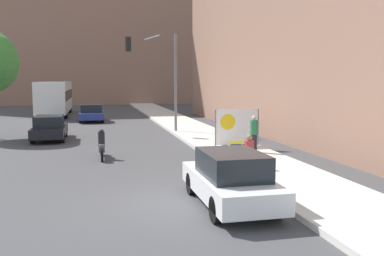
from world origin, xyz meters
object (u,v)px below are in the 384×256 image
(pedestrian_behind, at_px, (225,128))
(parked_car_curbside, at_px, (231,179))
(city_bus_on_road, at_px, (55,96))
(seated_protester, at_px, (249,151))
(car_on_road_nearest, at_px, (50,128))
(car_on_road_midblock, at_px, (92,113))
(jogger_on_sidewalk, at_px, (254,134))
(traffic_light_pole, at_px, (159,66))
(motorcycle_on_road, at_px, (102,146))
(protest_banner, at_px, (237,127))

(pedestrian_behind, distance_m, parked_car_curbside, 9.36)
(pedestrian_behind, height_order, city_bus_on_road, city_bus_on_road)
(seated_protester, relative_size, city_bus_on_road, 0.11)
(parked_car_curbside, xyz_separation_m, car_on_road_nearest, (-5.90, 14.13, -0.04))
(pedestrian_behind, relative_size, car_on_road_midblock, 0.40)
(parked_car_curbside, height_order, city_bus_on_road, city_bus_on_road)
(car_on_road_nearest, bearing_deg, parked_car_curbside, -67.33)
(jogger_on_sidewalk, xyz_separation_m, city_bus_on_road, (-10.32, 24.29, 0.83))
(seated_protester, height_order, traffic_light_pole, traffic_light_pole)
(traffic_light_pole, distance_m, city_bus_on_road, 17.77)
(pedestrian_behind, height_order, parked_car_curbside, pedestrian_behind)
(seated_protester, bearing_deg, traffic_light_pole, 97.46)
(motorcycle_on_road, bearing_deg, jogger_on_sidewalk, -7.42)
(jogger_on_sidewalk, height_order, protest_banner, protest_banner)
(seated_protester, bearing_deg, car_on_road_midblock, 105.02)
(jogger_on_sidewalk, distance_m, pedestrian_behind, 2.15)
(jogger_on_sidewalk, bearing_deg, city_bus_on_road, -70.01)
(protest_banner, bearing_deg, parked_car_curbside, -109.87)
(motorcycle_on_road, bearing_deg, traffic_light_pole, 64.26)
(parked_car_curbside, height_order, motorcycle_on_road, parked_car_curbside)
(seated_protester, distance_m, traffic_light_pole, 12.15)
(pedestrian_behind, height_order, traffic_light_pole, traffic_light_pole)
(seated_protester, bearing_deg, car_on_road_nearest, 126.73)
(seated_protester, distance_m, protest_banner, 5.13)
(seated_protester, xyz_separation_m, protest_banner, (1.22, 4.97, 0.29))
(jogger_on_sidewalk, distance_m, protest_banner, 1.71)
(traffic_light_pole, xyz_separation_m, motorcycle_on_road, (-3.59, -7.45, -3.64))
(jogger_on_sidewalk, relative_size, pedestrian_behind, 0.98)
(seated_protester, bearing_deg, protest_banner, 76.23)
(traffic_light_pole, bearing_deg, car_on_road_nearest, -170.00)
(pedestrian_behind, relative_size, protest_banner, 0.75)
(jogger_on_sidewalk, distance_m, traffic_light_pole, 9.37)
(protest_banner, xyz_separation_m, traffic_light_pole, (-2.73, 6.60, 3.07))
(jogger_on_sidewalk, xyz_separation_m, motorcycle_on_road, (-6.54, 0.85, -0.45))
(car_on_road_nearest, height_order, car_on_road_midblock, car_on_road_midblock)
(seated_protester, relative_size, car_on_road_nearest, 0.29)
(city_bus_on_road, bearing_deg, traffic_light_pole, -65.25)
(jogger_on_sidewalk, distance_m, car_on_road_midblock, 18.87)
(city_bus_on_road, bearing_deg, car_on_road_midblock, -63.93)
(pedestrian_behind, xyz_separation_m, motorcycle_on_road, (-5.84, -1.18, -0.47))
(car_on_road_nearest, distance_m, car_on_road_midblock, 10.56)
(jogger_on_sidewalk, height_order, pedestrian_behind, pedestrian_behind)
(city_bus_on_road, height_order, motorcycle_on_road, city_bus_on_road)
(city_bus_on_road, bearing_deg, pedestrian_behind, -66.62)
(parked_car_curbside, distance_m, motorcycle_on_road, 8.42)
(motorcycle_on_road, bearing_deg, city_bus_on_road, 99.17)
(protest_banner, xyz_separation_m, car_on_road_midblock, (-6.79, 15.82, -0.41))
(pedestrian_behind, distance_m, city_bus_on_road, 24.26)
(protest_banner, relative_size, parked_car_curbside, 0.52)
(protest_banner, height_order, motorcycle_on_road, protest_banner)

